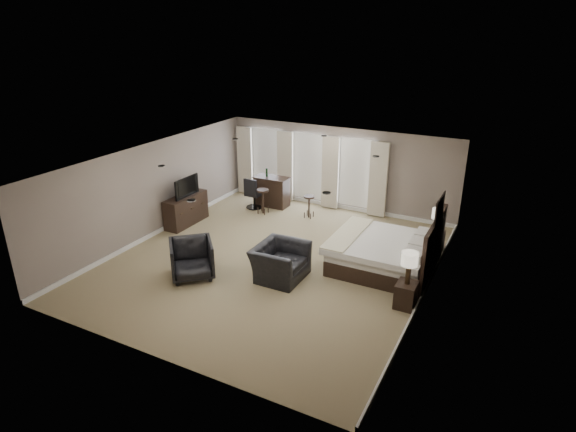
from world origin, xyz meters
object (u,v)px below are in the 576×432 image
at_px(nightstand_near, 406,295).
at_px(bar_stool_left, 263,201).
at_px(lamp_near, 409,268).
at_px(bar_counter, 272,191).
at_px(dresser, 186,210).
at_px(bar_stool_right, 309,207).
at_px(armchair_far, 192,257).
at_px(bed, 386,240).
at_px(armchair_near, 280,256).
at_px(lamp_far, 437,221).
at_px(nightstand_far, 435,242).
at_px(desk_chair, 254,193).
at_px(tv, 185,194).

bearing_deg(nightstand_near, bar_stool_left, 148.72).
height_order(lamp_near, bar_counter, lamp_near).
xyz_separation_m(dresser, bar_stool_right, (3.01, 2.11, -0.09)).
bearing_deg(bar_stool_left, nightstand_near, -31.28).
xyz_separation_m(bar_counter, bar_stool_left, (0.09, -0.74, -0.09)).
bearing_deg(armchair_far, bar_stool_left, 55.34).
distance_m(bed, armchair_far, 4.60).
bearing_deg(armchair_near, dresser, 68.18).
distance_m(nightstand_near, lamp_far, 2.96).
xyz_separation_m(nightstand_far, dresser, (-6.92, -1.42, 0.16)).
xyz_separation_m(lamp_far, desk_chair, (-5.81, 0.62, -0.37)).
bearing_deg(bar_stool_left, armchair_near, -54.30).
relative_size(bed, bar_counter, 2.09).
bearing_deg(bed, lamp_near, -58.46).
height_order(lamp_near, armchair_far, lamp_near).
height_order(bed, tv, bed).
relative_size(bar_counter, bar_stool_left, 1.42).
relative_size(bed, bar_stool_left, 2.97).
relative_size(bar_stool_left, desk_chair, 0.77).
relative_size(lamp_far, bar_counter, 0.58).
bearing_deg(tv, nightstand_near, -102.04).
bearing_deg(armchair_far, bed, -9.73).
bearing_deg(tv, bar_counter, -31.00).
bearing_deg(desk_chair, nightstand_far, 174.88).
height_order(lamp_far, armchair_far, lamp_far).
height_order(bed, bar_stool_right, bed).
distance_m(bar_counter, desk_chair, 0.60).
bearing_deg(armchair_far, nightstand_near, -30.16).
bearing_deg(nightstand_near, bar_stool_right, 137.51).
xyz_separation_m(dresser, tv, (0.00, 0.00, 0.50)).
bearing_deg(tv, armchair_near, -111.62).
bearing_deg(lamp_near, bed, 121.54).
height_order(nightstand_near, dresser, dresser).
height_order(dresser, bar_stool_left, dresser).
relative_size(lamp_far, armchair_near, 0.52).
height_order(bed, bar_counter, bed).
bearing_deg(bed, bar_counter, 150.87).
xyz_separation_m(armchair_far, bar_stool_left, (-0.56, 4.25, -0.10)).
height_order(nightstand_far, armchair_near, armchair_near).
height_order(dresser, bar_stool_right, dresser).
xyz_separation_m(armchair_near, bar_counter, (-2.49, 4.08, -0.05)).
relative_size(lamp_near, lamp_far, 1.10).
bearing_deg(nightstand_near, bar_counter, 143.74).
xyz_separation_m(armchair_near, armchair_far, (-1.84, -0.91, -0.05)).
distance_m(nightstand_near, armchair_near, 2.94).
bearing_deg(nightstand_far, lamp_far, 0.00).
relative_size(bed, tv, 2.33).
xyz_separation_m(nightstand_far, lamp_far, (0.00, 0.00, 0.60)).
bearing_deg(tv, dresser, 0.00).
distance_m(lamp_far, armchair_near, 4.21).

